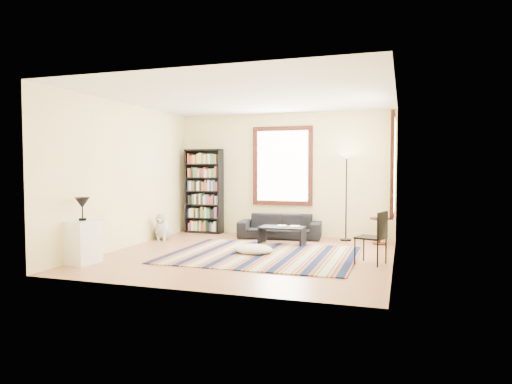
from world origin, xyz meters
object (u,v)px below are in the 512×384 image
(bookshelf, at_px, (204,191))
(dog, at_px, (164,226))
(floor_lamp, at_px, (346,197))
(folding_chair, at_px, (371,238))
(white_cabinet, at_px, (83,242))
(sofa, at_px, (280,226))
(side_table, at_px, (380,231))
(coffee_table, at_px, (282,235))
(floor_cushion, at_px, (253,249))

(bookshelf, relative_size, dog, 3.54)
(floor_lamp, height_order, dog, floor_lamp)
(folding_chair, height_order, white_cabinet, folding_chair)
(sofa, xyz_separation_m, folding_chair, (2.10, -2.19, 0.17))
(sofa, distance_m, white_cabinet, 4.28)
(side_table, height_order, dog, dog)
(folding_chair, bearing_deg, coffee_table, 160.75)
(folding_chair, bearing_deg, dog, -177.24)
(dog, bearing_deg, white_cabinet, -100.54)
(side_table, height_order, folding_chair, folding_chair)
(floor_cushion, xyz_separation_m, side_table, (2.11, 1.80, 0.18))
(floor_cushion, distance_m, dog, 2.61)
(bookshelf, relative_size, white_cabinet, 2.86)
(floor_cushion, distance_m, folding_chair, 2.10)
(sofa, height_order, floor_lamp, floor_lamp)
(side_table, bearing_deg, white_cabinet, -142.92)
(coffee_table, xyz_separation_m, folding_chair, (1.84, -1.42, 0.25))
(sofa, xyz_separation_m, side_table, (2.15, -0.17, 0.01))
(sofa, xyz_separation_m, floor_lamp, (1.43, 0.10, 0.67))
(coffee_table, relative_size, folding_chair, 1.05)
(sofa, relative_size, dog, 3.19)
(side_table, xyz_separation_m, folding_chair, (-0.05, -2.02, 0.16))
(sofa, relative_size, floor_cushion, 2.54)
(floor_lamp, xyz_separation_m, dog, (-3.79, -1.05, -0.65))
(bookshelf, bearing_deg, coffee_table, -25.28)
(floor_lamp, relative_size, dog, 3.29)
(bookshelf, height_order, side_table, bookshelf)
(bookshelf, distance_m, dog, 1.47)
(floor_lamp, bearing_deg, folding_chair, -73.83)
(floor_cushion, bearing_deg, bookshelf, 131.45)
(floor_cushion, relative_size, folding_chair, 0.83)
(dog, bearing_deg, side_table, -0.94)
(bookshelf, xyz_separation_m, coffee_table, (2.20, -1.04, -0.82))
(side_table, relative_size, dog, 0.96)
(white_cabinet, height_order, dog, white_cabinet)
(floor_cushion, height_order, floor_lamp, floor_lamp)
(floor_lamp, bearing_deg, sofa, -176.01)
(bookshelf, distance_m, floor_cushion, 3.13)
(floor_cushion, relative_size, white_cabinet, 1.01)
(coffee_table, distance_m, folding_chair, 2.34)
(floor_lamp, height_order, white_cabinet, floor_lamp)
(coffee_table, height_order, side_table, side_table)
(coffee_table, height_order, floor_lamp, floor_lamp)
(sofa, bearing_deg, coffee_table, -77.95)
(coffee_table, relative_size, white_cabinet, 1.29)
(bookshelf, xyz_separation_m, folding_chair, (4.04, -2.46, -0.57))
(white_cabinet, distance_m, dog, 2.63)
(bookshelf, bearing_deg, floor_cushion, -48.55)
(sofa, distance_m, floor_cushion, 1.98)
(dog, bearing_deg, folding_chair, -26.26)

